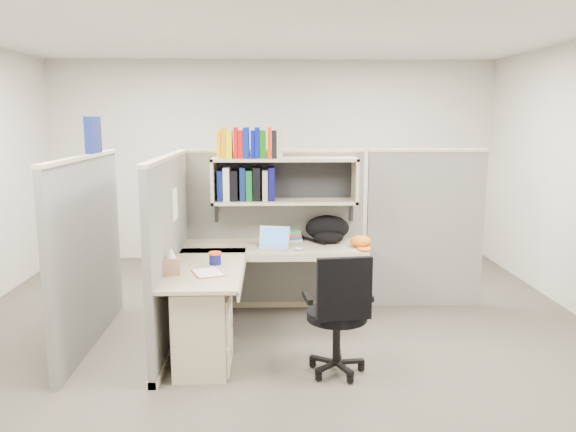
{
  "coord_description": "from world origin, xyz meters",
  "views": [
    {
      "loc": [
        -0.04,
        -4.7,
        1.95
      ],
      "look_at": [
        0.12,
        0.25,
        1.07
      ],
      "focal_mm": 35.0,
      "sensor_mm": 36.0,
      "label": 1
    }
  ],
  "objects_px": {
    "task_chair": "(338,333)",
    "snack_canister": "(215,258)",
    "desk": "(226,304)",
    "backpack": "(328,229)",
    "laptop": "(273,238)"
  },
  "relations": [
    {
      "from": "backpack",
      "to": "task_chair",
      "type": "xyz_separation_m",
      "value": [
        -0.06,
        -1.4,
        -0.52
      ]
    },
    {
      "from": "desk",
      "to": "laptop",
      "type": "relative_size",
      "value": 6.06
    },
    {
      "from": "desk",
      "to": "backpack",
      "type": "height_order",
      "value": "backpack"
    },
    {
      "from": "laptop",
      "to": "backpack",
      "type": "height_order",
      "value": "backpack"
    },
    {
      "from": "desk",
      "to": "laptop",
      "type": "distance_m",
      "value": 0.89
    },
    {
      "from": "backpack",
      "to": "task_chair",
      "type": "height_order",
      "value": "backpack"
    },
    {
      "from": "backpack",
      "to": "desk",
      "type": "bearing_deg",
      "value": -150.15
    },
    {
      "from": "laptop",
      "to": "task_chair",
      "type": "xyz_separation_m",
      "value": [
        0.49,
        -1.11,
        -0.49
      ]
    },
    {
      "from": "laptop",
      "to": "desk",
      "type": "bearing_deg",
      "value": -108.66
    },
    {
      "from": "laptop",
      "to": "snack_canister",
      "type": "height_order",
      "value": "laptop"
    },
    {
      "from": "task_chair",
      "to": "snack_canister",
      "type": "bearing_deg",
      "value": 149.26
    },
    {
      "from": "desk",
      "to": "backpack",
      "type": "bearing_deg",
      "value": 46.45
    },
    {
      "from": "desk",
      "to": "snack_canister",
      "type": "height_order",
      "value": "snack_canister"
    },
    {
      "from": "backpack",
      "to": "snack_canister",
      "type": "relative_size",
      "value": 4.12
    },
    {
      "from": "desk",
      "to": "task_chair",
      "type": "height_order",
      "value": "task_chair"
    }
  ]
}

